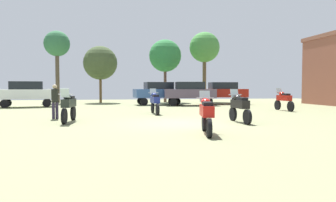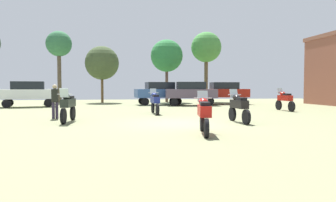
{
  "view_description": "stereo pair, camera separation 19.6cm",
  "coord_description": "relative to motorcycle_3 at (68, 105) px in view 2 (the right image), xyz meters",
  "views": [
    {
      "loc": [
        -2.5,
        -13.05,
        1.58
      ],
      "look_at": [
        0.37,
        4.24,
        0.79
      ],
      "focal_mm": 32.99,
      "sensor_mm": 36.0,
      "label": 1
    },
    {
      "loc": [
        -2.31,
        -13.08,
        1.58
      ],
      "look_at": [
        0.37,
        4.24,
        0.79
      ],
      "focal_mm": 32.99,
      "sensor_mm": 36.0,
      "label": 2
    }
  ],
  "objects": [
    {
      "name": "car_1",
      "position": [
        -4.86,
        11.42,
        0.42
      ],
      "size": [
        4.57,
        2.6,
        2.0
      ],
      "rotation": [
        0.0,
        0.0,
        1.77
      ],
      "color": "black",
      "rests_on": "ground"
    },
    {
      "name": "ground_plane",
      "position": [
        4.62,
        -1.13,
        -0.76
      ],
      "size": [
        44.0,
        52.0,
        0.02
      ],
      "color": "#7C7E58"
    },
    {
      "name": "tree_1",
      "position": [
        7.1,
        17.75,
        4.06
      ],
      "size": [
        3.35,
        3.35,
        6.5
      ],
      "color": "brown",
      "rests_on": "ground"
    },
    {
      "name": "tree_5",
      "position": [
        11.54,
        18.41,
        5.07
      ],
      "size": [
        3.26,
        3.26,
        7.52
      ],
      "color": "brown",
      "rests_on": "ground"
    },
    {
      "name": "car_3",
      "position": [
        5.75,
        12.87,
        0.42
      ],
      "size": [
        4.49,
        2.33,
        2.0
      ],
      "rotation": [
        0.0,
        0.0,
        1.7
      ],
      "color": "black",
      "rests_on": "ground"
    },
    {
      "name": "car_2",
      "position": [
        8.23,
        11.43,
        0.42
      ],
      "size": [
        4.44,
        2.16,
        2.0
      ],
      "rotation": [
        0.0,
        0.0,
        1.49
      ],
      "color": "black",
      "rests_on": "ground"
    },
    {
      "name": "car_4",
      "position": [
        11.72,
        12.97,
        0.42
      ],
      "size": [
        4.37,
        1.97,
        2.0
      ],
      "rotation": [
        0.0,
        0.0,
        1.53
      ],
      "color": "black",
      "rests_on": "ground"
    },
    {
      "name": "motorcycle_8",
      "position": [
        5.05,
        -4.32,
        -0.04
      ],
      "size": [
        0.69,
        2.09,
        1.44
      ],
      "rotation": [
        0.0,
        0.0,
        -0.17
      ],
      "color": "black",
      "rests_on": "ground"
    },
    {
      "name": "motorcycle_3",
      "position": [
        0.0,
        0.0,
        0.0
      ],
      "size": [
        0.62,
        2.31,
        1.51
      ],
      "rotation": [
        0.0,
        0.0,
        3.05
      ],
      "color": "black",
      "rests_on": "ground"
    },
    {
      "name": "motorcycle_4",
      "position": [
        7.44,
        -1.33,
        -0.03
      ],
      "size": [
        0.62,
        2.09,
        1.47
      ],
      "rotation": [
        0.0,
        0.0,
        0.04
      ],
      "color": "black",
      "rests_on": "ground"
    },
    {
      "name": "motorcycle_6",
      "position": [
        4.29,
        3.63,
        -0.02
      ],
      "size": [
        0.62,
        2.26,
        1.48
      ],
      "rotation": [
        0.0,
        0.0,
        0.06
      ],
      "color": "black",
      "rests_on": "ground"
    },
    {
      "name": "tree_2",
      "position": [
        0.48,
        17.63,
        3.23
      ],
      "size": [
        3.38,
        3.38,
        5.68
      ],
      "color": "brown",
      "rests_on": "ground"
    },
    {
      "name": "tree_3",
      "position": [
        -3.77,
        18.24,
        5.01
      ],
      "size": [
        2.54,
        2.54,
        7.17
      ],
      "color": "brown",
      "rests_on": "ground"
    },
    {
      "name": "person_1",
      "position": [
        -0.89,
        1.65,
        0.24
      ],
      "size": [
        0.45,
        0.45,
        1.69
      ],
      "rotation": [
        0.0,
        0.0,
        0.44
      ],
      "color": "#30283E",
      "rests_on": "ground"
    },
    {
      "name": "motorcycle_7",
      "position": [
        13.02,
        4.69,
        -0.01
      ],
      "size": [
        0.62,
        2.23,
        1.5
      ],
      "rotation": [
        0.0,
        0.0,
        0.02
      ],
      "color": "black",
      "rests_on": "ground"
    }
  ]
}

